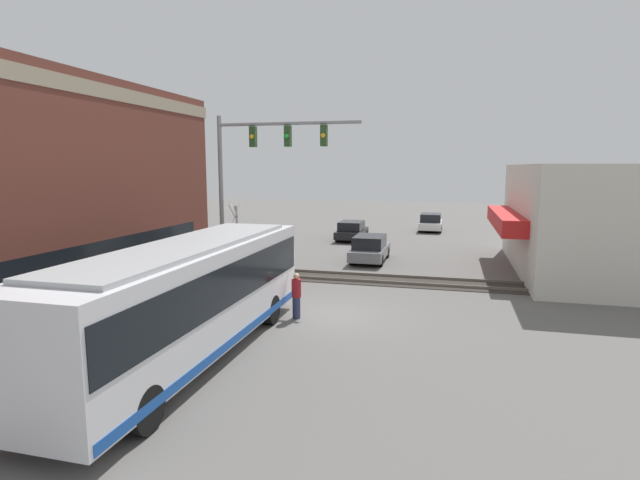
{
  "coord_description": "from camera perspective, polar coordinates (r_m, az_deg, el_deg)",
  "views": [
    {
      "loc": [
        -17.13,
        -4.11,
        5.33
      ],
      "look_at": [
        5.38,
        1.77,
        1.91
      ],
      "focal_mm": 28.0,
      "sensor_mm": 36.0,
      "label": 1
    }
  ],
  "objects": [
    {
      "name": "ground_plane",
      "position": [
        18.41,
        1.11,
        -8.47
      ],
      "size": [
        120.0,
        120.0,
        0.0
      ],
      "primitive_type": "plane",
      "color": "#605E5B"
    },
    {
      "name": "city_bus",
      "position": [
        14.34,
        -14.77,
        -6.15
      ],
      "size": [
        11.31,
        2.59,
        3.27
      ],
      "color": "silver",
      "rests_on": "ground"
    },
    {
      "name": "shop_building",
      "position": [
        28.75,
        30.35,
        2.02
      ],
      "size": [
        13.12,
        10.12,
        5.45
      ],
      "color": "beige",
      "rests_on": "ground"
    },
    {
      "name": "parked_car_black",
      "position": [
        36.62,
        3.65,
        1.01
      ],
      "size": [
        4.23,
        1.82,
        1.39
      ],
      "color": "black",
      "rests_on": "ground"
    },
    {
      "name": "traffic_signal_gantry",
      "position": [
        22.68,
        -7.04,
        8.9
      ],
      "size": [
        0.42,
        6.6,
        7.6
      ],
      "color": "gray",
      "rests_on": "ground"
    },
    {
      "name": "pedestrian_near_bus",
      "position": [
        17.73,
        -2.72,
        -6.36
      ],
      "size": [
        0.34,
        0.34,
        1.63
      ],
      "color": "#2D3351",
      "rests_on": "ground"
    },
    {
      "name": "crossing_signal",
      "position": [
        22.91,
        -9.54,
        0.64
      ],
      "size": [
        1.41,
        1.18,
        3.81
      ],
      "color": "gray",
      "rests_on": "ground"
    },
    {
      "name": "parked_car_white",
      "position": [
        42.72,
        12.54,
        1.92
      ],
      "size": [
        4.2,
        1.82,
        1.47
      ],
      "color": "silver",
      "rests_on": "ground"
    },
    {
      "name": "rail_track_near",
      "position": [
        24.09,
        4.47,
        -4.38
      ],
      "size": [
        2.6,
        60.0,
        0.15
      ],
      "color": "#332D28",
      "rests_on": "ground"
    },
    {
      "name": "parked_car_grey",
      "position": [
        28.42,
        5.72,
        -1.07
      ],
      "size": [
        4.4,
        1.82,
        1.5
      ],
      "color": "slate",
      "rests_on": "ground"
    }
  ]
}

